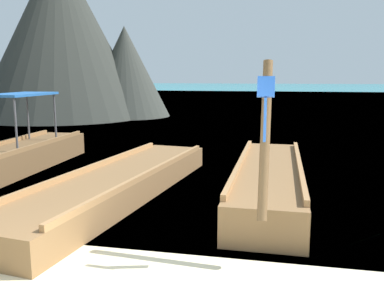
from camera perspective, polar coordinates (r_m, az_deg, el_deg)
sea_water at (r=64.97m, az=10.50°, el=7.33°), size 120.00×120.00×0.00m
longtail_boat_pink_ribbon at (r=10.53m, az=-24.53°, el=-2.03°), size 1.30×6.62×2.67m
longtail_boat_orange_ribbon at (r=7.99m, az=-10.44°, el=-5.63°), size 2.19×7.09×2.30m
longtail_boat_blue_ribbon at (r=8.03m, az=10.72°, el=-5.06°), size 1.26×5.77×2.52m
karst_rock at (r=24.56m, az=-16.80°, el=14.11°), size 10.66×9.44×9.39m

